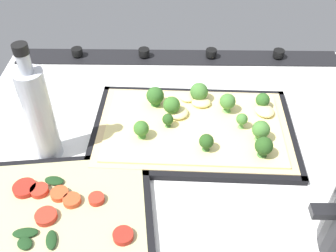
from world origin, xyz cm
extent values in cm
cube|color=white|center=(0.00, 0.00, -1.50)|extent=(86.12, 72.82, 3.00)
cube|color=black|center=(0.00, -32.91, 0.40)|extent=(82.67, 7.00, 0.80)
cylinder|color=black|center=(-25.83, -32.91, 1.70)|extent=(2.80, 2.80, 1.80)
cylinder|color=black|center=(-8.61, -32.91, 1.70)|extent=(2.80, 2.80, 1.80)
cylinder|color=black|center=(8.61, -32.91, 1.70)|extent=(2.80, 2.80, 1.80)
cylinder|color=black|center=(25.83, -32.91, 1.70)|extent=(2.80, 2.80, 1.80)
cube|color=black|center=(-3.11, -4.76, 0.25)|extent=(41.49, 27.64, 0.50)
cube|color=black|center=(-3.51, -17.33, 0.65)|extent=(40.69, 2.50, 1.30)
cube|color=black|center=(-2.70, 7.80, 0.65)|extent=(40.69, 2.50, 1.30)
cube|color=black|center=(-22.83, -4.13, 0.65)|extent=(2.04, 26.38, 1.30)
cube|color=black|center=(16.62, -5.40, 0.65)|extent=(2.04, 26.38, 1.30)
cube|color=#D3B77F|center=(-3.11, -4.76, 1.00)|extent=(39.01, 25.16, 1.00)
cube|color=#EFDB8C|center=(-3.11, -4.76, 1.70)|extent=(35.88, 22.67, 0.40)
cone|color=#68AD54|center=(-15.68, -0.89, 2.54)|extent=(1.88, 1.88, 1.29)
sphere|color=#427533|center=(-15.68, -0.89, 4.47)|extent=(3.42, 3.42, 3.42)
cone|color=#4D8B3F|center=(-17.76, -10.83, 2.30)|extent=(1.62, 1.62, 0.80)
sphere|color=#2D5B23|center=(-17.76, -10.83, 3.81)|extent=(2.95, 2.95, 2.95)
cone|color=#5B9F46|center=(1.33, -8.05, 2.51)|extent=(1.93, 1.93, 1.22)
sphere|color=#386B28|center=(1.33, -8.05, 4.44)|extent=(3.51, 3.51, 3.51)
cone|color=#5B9F46|center=(7.11, -1.21, 2.45)|extent=(1.66, 1.66, 1.10)
sphere|color=#386B28|center=(7.11, -1.21, 4.12)|extent=(3.01, 3.01, 3.01)
cone|color=#68AD54|center=(-4.50, -13.04, 2.31)|extent=(2.12, 2.12, 0.81)
sphere|color=#427533|center=(-4.50, -13.04, 4.16)|extent=(3.86, 3.86, 3.86)
cone|color=#427635|center=(2.06, -4.42, 2.38)|extent=(1.24, 1.24, 0.96)
sphere|color=#264C1C|center=(2.06, -4.42, 3.71)|extent=(2.25, 2.25, 2.25)
cone|color=#4D8B3F|center=(4.83, -11.35, 2.38)|extent=(2.07, 2.07, 0.96)
sphere|color=#2D5B23|center=(4.83, -11.35, 4.27)|extent=(3.77, 3.77, 3.77)
cone|color=#68AD54|center=(-10.20, -9.39, 2.57)|extent=(1.82, 1.82, 1.33)
sphere|color=#427533|center=(-10.20, -9.39, 4.47)|extent=(3.30, 3.30, 3.30)
cone|color=#68AD54|center=(-12.55, -4.28, 2.56)|extent=(1.27, 1.27, 1.32)
sphere|color=#427533|center=(-12.55, -4.28, 4.09)|extent=(2.31, 2.31, 2.31)
cone|color=#427635|center=(-15.54, 3.37, 2.49)|extent=(1.85, 1.85, 1.17)
sphere|color=#264C1C|center=(-15.54, 3.37, 4.34)|extent=(3.37, 3.37, 3.37)
cone|color=#427635|center=(-5.19, 2.04, 2.44)|extent=(1.52, 1.52, 1.09)
sphere|color=#264C1C|center=(-5.19, 2.04, 4.02)|extent=(2.76, 2.76, 2.76)
ellipsoid|color=#EFDB8C|center=(-4.97, -11.34, 2.52)|extent=(4.16, 3.20, 1.44)
ellipsoid|color=#EFDB8C|center=(-2.11, -13.26, 2.39)|extent=(4.20, 4.10, 1.14)
ellipsoid|color=#EFDB8C|center=(-9.92, -12.14, 2.28)|extent=(3.23, 3.09, 0.89)
ellipsoid|color=#EFDB8C|center=(-17.99, -8.77, 2.55)|extent=(5.38, 5.60, 1.52)
ellipsoid|color=#EFDB8C|center=(-0.08, -7.92, 2.55)|extent=(6.00, 5.97, 1.52)
cube|color=black|center=(19.09, 15.56, 0.25)|extent=(31.95, 26.86, 0.50)
cube|color=black|center=(20.41, 4.45, 0.65)|extent=(29.32, 4.65, 1.30)
cube|color=black|center=(5.10, 13.90, 0.65)|extent=(3.96, 23.55, 1.30)
cube|color=tan|center=(19.09, 15.56, 0.95)|extent=(29.29, 24.20, 0.90)
cylinder|color=#D14723|center=(20.04, 12.98, 1.90)|extent=(3.06, 3.06, 1.00)
cylinder|color=red|center=(23.63, 12.30, 1.90)|extent=(3.08, 3.08, 1.00)
cylinder|color=red|center=(21.21, 17.51, 1.90)|extent=(3.51, 3.51, 1.00)
cylinder|color=#D14723|center=(17.69, 14.29, 1.90)|extent=(2.97, 2.97, 1.00)
cylinder|color=#B22319|center=(26.29, 11.84, 1.90)|extent=(3.99, 3.99, 1.00)
cylinder|color=#B22319|center=(8.52, 20.83, 1.90)|extent=(3.21, 3.21, 1.00)
cylinder|color=red|center=(13.66, 13.93, 1.90)|extent=(2.65, 2.65, 1.00)
ellipsoid|color=#193819|center=(19.38, 21.66, 1.80)|extent=(2.42, 3.77, 0.60)
ellipsoid|color=#193819|center=(21.66, 10.04, 1.80)|extent=(3.78, 2.60, 0.60)
ellipsoid|color=#193819|center=(23.25, 22.33, 1.80)|extent=(3.26, 3.14, 0.60)
ellipsoid|color=#193819|center=(23.69, 20.51, 1.80)|extent=(4.11, 2.24, 0.60)
cube|color=black|center=(-19.82, 21.59, 9.79)|extent=(3.60, 2.00, 1.20)
cylinder|color=#B7BCC6|center=(24.71, 1.65, 9.37)|extent=(5.00, 5.00, 18.74)
cylinder|color=#B7BCC6|center=(24.71, 1.65, 20.49)|extent=(2.25, 2.25, 3.50)
cylinder|color=black|center=(24.71, 1.65, 23.04)|extent=(2.50, 2.50, 1.60)
camera|label=1|loc=(1.11, 53.87, 54.24)|focal=41.66mm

